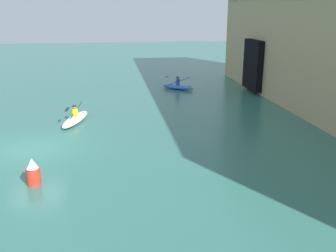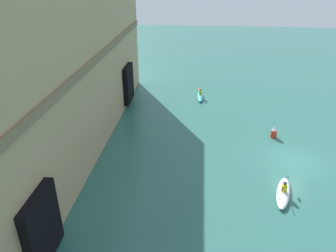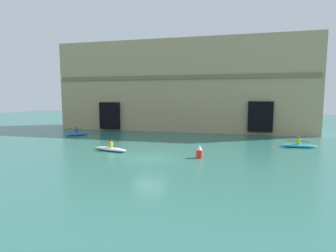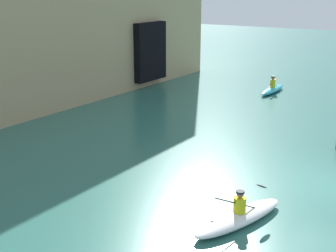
% 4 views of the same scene
% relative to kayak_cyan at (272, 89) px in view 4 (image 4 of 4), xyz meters
% --- Properties ---
extents(kayak_cyan, '(3.42, 0.68, 1.09)m').
position_rel_kayak_cyan_xyz_m(kayak_cyan, '(0.00, 0.00, 0.00)').
color(kayak_cyan, '#33B2C6').
rests_on(kayak_cyan, ground).
extents(kayak_white, '(3.63, 1.75, 1.08)m').
position_rel_kayak_cyan_xyz_m(kayak_white, '(-17.02, -5.69, -0.02)').
color(kayak_white, white).
rests_on(kayak_white, ground).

